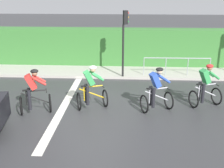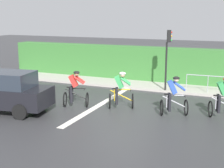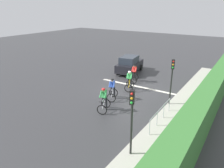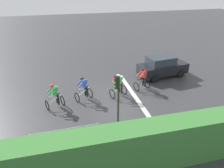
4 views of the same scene
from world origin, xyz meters
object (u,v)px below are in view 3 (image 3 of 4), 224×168
Objects in this scene: cyclist_second at (112,89)px; traffic_light_far_junction at (132,114)px; cyclist_mid at (129,81)px; traffic_light_near_crossing at (172,76)px; car_black at (130,64)px; pedestrian_railing_kerbside at (161,111)px; cyclist_fourth at (134,74)px; cyclist_lead at (104,100)px.

cyclist_second is 0.50× the size of traffic_light_far_junction.
traffic_light_near_crossing is (-3.83, 1.16, 1.43)m from cyclist_mid.
cyclist_second is at bearing 108.57° from car_black.
cyclist_second is 4.53m from pedestrian_railing_kerbside.
cyclist_second and cyclist_fourth have the same top height.
cyclist_fourth is (1.03, -6.30, 0.00)m from cyclist_lead.
cyclist_fourth is 0.49× the size of pedestrian_railing_kerbside.
cyclist_lead is 0.39× the size of car_black.
car_black is (2.41, -4.42, 0.08)m from cyclist_mid.
cyclist_mid reaches higher than pedestrian_railing_kerbside.
cyclist_lead and cyclist_fourth have the same top height.
traffic_light_far_junction is at bearing 92.97° from traffic_light_near_crossing.
traffic_light_near_crossing reaches higher than cyclist_fourth.
traffic_light_far_junction is (-4.15, 7.47, 1.43)m from cyclist_mid.
cyclist_second is (0.57, -1.90, 0.00)m from cyclist_lead.
cyclist_mid and cyclist_fourth have the same top height.
cyclist_lead and cyclist_second have the same top height.
cyclist_second is 0.39× the size of car_black.
cyclist_mid is 0.39× the size of car_black.
cyclist_lead is 1.99m from cyclist_second.
traffic_light_far_junction is (-4.27, 5.06, 1.43)m from cyclist_second.
traffic_light_far_junction is at bearing 116.60° from cyclist_fourth.
traffic_light_far_junction reaches higher than cyclist_second.
car_black is 10.56m from pedestrian_railing_kerbside.
cyclist_fourth is (0.58, -1.99, 0.00)m from cyclist_mid.
cyclist_fourth is 7.52m from pedestrian_railing_kerbside.
pedestrian_railing_kerbside is (-4.30, 1.42, -0.01)m from cyclist_second.
cyclist_lead is 0.50× the size of traffic_light_far_junction.
traffic_light_near_crossing reaches higher than pedestrian_railing_kerbside.
pedestrian_railing_kerbside is at bearing -172.55° from cyclist_lead.
pedestrian_railing_kerbside is (-0.03, -3.65, -1.44)m from traffic_light_far_junction.
cyclist_lead is 3.77m from pedestrian_railing_kerbside.
traffic_light_near_crossing is at bearing -162.50° from cyclist_second.
traffic_light_far_junction is at bearing 130.15° from cyclist_second.
cyclist_lead and cyclist_mid have the same top height.
car_black is (2.86, -8.74, 0.08)m from cyclist_lead.
traffic_light_near_crossing is 1.00× the size of traffic_light_far_junction.
cyclist_mid is at bearing 118.58° from car_black.
cyclist_second and cyclist_mid have the same top height.
cyclist_lead is at bearing 96.00° from cyclist_mid.
cyclist_second is 0.50× the size of traffic_light_near_crossing.
cyclist_lead is 9.19m from car_black.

